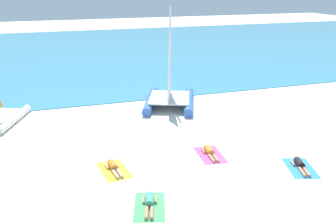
# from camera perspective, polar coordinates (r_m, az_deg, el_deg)

# --- Properties ---
(ground_plane) EXTENTS (120.00, 120.00, 0.00)m
(ground_plane) POSITION_cam_1_polar(r_m,az_deg,el_deg) (24.75, -3.65, 1.04)
(ground_plane) COLOR silver
(ocean_water) EXTENTS (120.00, 40.00, 0.05)m
(ocean_water) POSITION_cam_1_polar(r_m,az_deg,el_deg) (44.82, -10.54, 9.04)
(ocean_water) COLOR teal
(ocean_water) RESTS_ON ground
(sailboat_blue) EXTENTS (4.64, 5.59, 6.26)m
(sailboat_blue) POSITION_cam_1_polar(r_m,az_deg,el_deg) (24.29, 0.24, 3.03)
(sailboat_blue) COLOR blue
(sailboat_blue) RESTS_ON ground
(towel_leftmost) EXTENTS (1.33, 2.02, 0.01)m
(towel_leftmost) POSITION_cam_1_polar(r_m,az_deg,el_deg) (16.55, -8.15, -8.71)
(towel_leftmost) COLOR yellow
(towel_leftmost) RESTS_ON ground
(sunbather_leftmost) EXTENTS (0.61, 1.57, 0.30)m
(sunbather_leftmost) POSITION_cam_1_polar(r_m,az_deg,el_deg) (16.55, -8.24, -8.23)
(sunbather_leftmost) COLOR orange
(sunbather_leftmost) RESTS_ON towel_leftmost
(towel_center_left) EXTENTS (1.61, 2.14, 0.01)m
(towel_center_left) POSITION_cam_1_polar(r_m,az_deg,el_deg) (14.03, -2.81, -14.08)
(towel_center_left) COLOR #4CB266
(towel_center_left) RESTS_ON ground
(sunbather_center_left) EXTENTS (0.83, 1.54, 0.30)m
(sunbather_center_left) POSITION_cam_1_polar(r_m,az_deg,el_deg) (14.02, -2.81, -13.50)
(sunbather_center_left) COLOR #3FB28C
(sunbather_center_left) RESTS_ON towel_center_left
(towel_center_right) EXTENTS (1.27, 1.99, 0.01)m
(towel_center_right) POSITION_cam_1_polar(r_m,az_deg,el_deg) (17.84, 6.40, -6.48)
(towel_center_right) COLOR #D84C99
(towel_center_right) RESTS_ON ground
(sunbather_center_right) EXTENTS (0.58, 1.57, 0.30)m
(sunbather_center_right) POSITION_cam_1_polar(r_m,az_deg,el_deg) (17.84, 6.34, -6.02)
(sunbather_center_right) COLOR orange
(sunbather_center_right) RESTS_ON towel_center_right
(towel_rightmost) EXTENTS (1.62, 2.14, 0.01)m
(towel_rightmost) POSITION_cam_1_polar(r_m,az_deg,el_deg) (17.54, 19.38, -8.01)
(towel_rightmost) COLOR #338CD8
(towel_rightmost) RESTS_ON ground
(sunbather_rightmost) EXTENTS (0.84, 1.54, 0.30)m
(sunbather_rightmost) POSITION_cam_1_polar(r_m,az_deg,el_deg) (17.54, 19.36, -7.54)
(sunbather_rightmost) COLOR black
(sunbather_rightmost) RESTS_ON towel_rightmost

